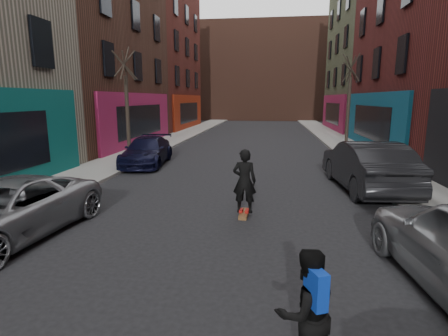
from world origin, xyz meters
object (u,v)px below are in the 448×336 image
(tree_right_far, at_px, (349,92))
(tree_left_far, at_px, (126,94))
(parked_left_far, at_px, (5,211))
(parked_right_end, at_px, (366,165))
(parked_left_end, at_px, (147,151))
(skateboarder, at_px, (244,181))
(skateboard, at_px, (244,214))
(pedestrian, at_px, (306,312))

(tree_right_far, bearing_deg, tree_left_far, -154.18)
(parked_left_far, height_order, parked_right_end, parked_right_end)
(parked_left_end, height_order, skateboarder, skateboarder)
(tree_right_far, height_order, parked_right_end, tree_right_far)
(parked_left_end, xyz_separation_m, skateboarder, (5.21, -6.87, 0.31))
(parked_right_end, xyz_separation_m, skateboard, (-3.99, -3.35, -0.81))
(parked_left_far, relative_size, skateboard, 6.00)
(tree_right_far, distance_m, skateboard, 15.98)
(skateboarder, bearing_deg, skateboard, -0.00)
(parked_left_end, bearing_deg, tree_left_far, 127.76)
(tree_left_far, relative_size, parked_left_end, 1.43)
(skateboard, relative_size, skateboarder, 0.46)
(skateboarder, relative_size, pedestrian, 1.14)
(pedestrian, bearing_deg, tree_left_far, -83.83)
(parked_left_far, xyz_separation_m, skateboard, (5.21, 2.32, -0.62))
(tree_left_far, height_order, skateboarder, tree_left_far)
(parked_right_end, bearing_deg, parked_left_far, 26.64)
(tree_right_far, distance_m, parked_left_end, 13.57)
(parked_left_end, relative_size, parked_right_end, 0.87)
(tree_left_far, height_order, parked_left_far, tree_left_far)
(tree_left_far, bearing_deg, parked_right_end, -25.76)
(parked_left_far, relative_size, parked_left_end, 1.05)
(parked_left_far, xyz_separation_m, skateboarder, (5.21, 2.32, 0.30))
(skateboarder, bearing_deg, parked_left_end, -50.70)
(parked_left_far, distance_m, skateboarder, 5.71)
(tree_right_far, relative_size, skateboarder, 3.91)
(parked_right_end, bearing_deg, tree_right_far, -103.15)
(parked_left_far, distance_m, parked_left_end, 9.19)
(skateboard, distance_m, pedestrian, 5.62)
(tree_right_far, bearing_deg, skateboard, -110.99)
(parked_left_far, bearing_deg, pedestrian, -21.50)
(parked_left_far, bearing_deg, skateboard, 28.89)
(parked_left_end, relative_size, pedestrian, 2.98)
(parked_left_end, xyz_separation_m, parked_right_end, (9.20, -3.52, 0.20))
(tree_right_far, xyz_separation_m, skateboard, (-5.59, -14.57, -3.48))
(parked_left_far, bearing_deg, skateboarder, 28.89)
(tree_right_far, distance_m, skateboarder, 15.81)
(parked_right_end, bearing_deg, pedestrian, 66.90)
(parked_left_end, distance_m, skateboarder, 8.63)
(tree_right_far, xyz_separation_m, skateboarder, (-5.59, -14.57, -2.56))
(pedestrian, bearing_deg, parked_left_far, -49.68)
(parked_left_end, height_order, pedestrian, pedestrian)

